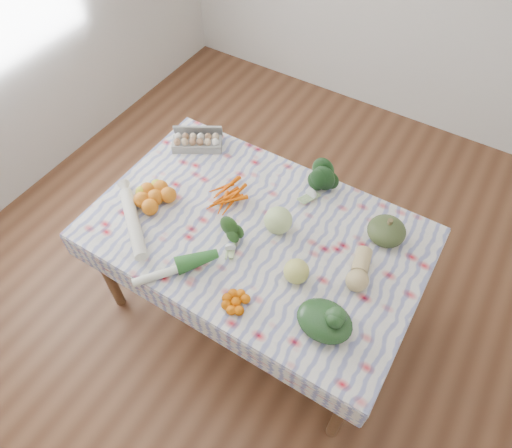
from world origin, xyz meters
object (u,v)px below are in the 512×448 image
at_px(dining_table, 256,241).
at_px(kabocha_squash, 387,231).
at_px(butternut_squash, 360,269).
at_px(cabbage, 278,220).
at_px(grapefruit, 296,271).
at_px(egg_carton, 197,143).

height_order(dining_table, kabocha_squash, kabocha_squash).
bearing_deg(butternut_squash, dining_table, 171.43).
distance_m(cabbage, grapefruit, 0.30).
xyz_separation_m(dining_table, kabocha_squash, (0.56, 0.29, 0.15)).
bearing_deg(cabbage, dining_table, -141.76).
bearing_deg(kabocha_squash, egg_carton, 177.76).
height_order(egg_carton, kabocha_squash, kabocha_squash).
distance_m(dining_table, cabbage, 0.19).
xyz_separation_m(kabocha_squash, butternut_squash, (-0.02, -0.26, -0.01)).
xyz_separation_m(dining_table, egg_carton, (-0.61, 0.34, 0.12)).
height_order(kabocha_squash, cabbage, cabbage).
height_order(dining_table, egg_carton, egg_carton).
height_order(dining_table, cabbage, cabbage).
xyz_separation_m(egg_carton, butternut_squash, (1.15, -0.31, 0.01)).
height_order(cabbage, butternut_squash, cabbage).
bearing_deg(kabocha_squash, cabbage, -154.75).
distance_m(egg_carton, grapefruit, 1.03).
height_order(cabbage, grapefruit, cabbage).
bearing_deg(cabbage, grapefruit, -43.85).
bearing_deg(egg_carton, butternut_squash, -46.07).
bearing_deg(grapefruit, kabocha_squash, 58.46).
bearing_deg(dining_table, butternut_squash, 3.34).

